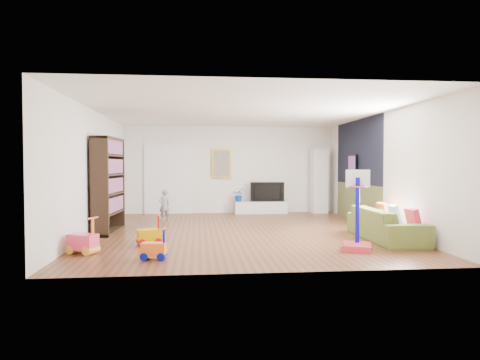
{
  "coord_description": "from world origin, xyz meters",
  "views": [
    {
      "loc": [
        -0.98,
        -9.58,
        1.51
      ],
      "look_at": [
        0.0,
        0.4,
        1.15
      ],
      "focal_mm": 32.0,
      "sensor_mm": 36.0,
      "label": 1
    }
  ],
  "objects": [
    {
      "name": "tv",
      "position": [
        1.15,
        3.52,
        0.68
      ],
      "size": [
        1.05,
        0.23,
        0.6
      ],
      "primitive_type": "imported",
      "rotation": [
        0.0,
        0.0,
        -0.09
      ],
      "color": "black",
      "rests_on": "media_console"
    },
    {
      "name": "bookshelf",
      "position": [
        -2.96,
        0.12,
        1.05
      ],
      "size": [
        0.47,
        1.47,
        2.11
      ],
      "primitive_type": "cube",
      "rotation": [
        0.0,
        0.0,
        -0.07
      ],
      "color": "black",
      "rests_on": "ground"
    },
    {
      "name": "ride_on_pink",
      "position": [
        -2.93,
        -2.17,
        0.31
      ],
      "size": [
        0.55,
        0.45,
        0.62
      ],
      "primitive_type": "cube",
      "rotation": [
        0.0,
        0.0,
        -0.42
      ],
      "color": "#FD3D5F",
      "rests_on": "ground"
    },
    {
      "name": "basketball_hoop",
      "position": [
        1.82,
        -2.31,
        0.71
      ],
      "size": [
        0.68,
        0.74,
        1.43
      ],
      "primitive_type": "cube",
      "rotation": [
        0.0,
        0.0,
        -0.38
      ],
      "color": "#C72B3B",
      "rests_on": "ground"
    },
    {
      "name": "pillow_center",
      "position": [
        2.94,
        -1.42,
        0.5
      ],
      "size": [
        0.17,
        0.41,
        0.4
      ],
      "primitive_type": "cube",
      "rotation": [
        0.0,
        0.0,
        -0.17
      ],
      "color": "silver",
      "rests_on": "sofa"
    },
    {
      "name": "ride_on_yellow",
      "position": [
        -1.9,
        -1.49,
        0.28
      ],
      "size": [
        0.48,
        0.37,
        0.56
      ],
      "primitive_type": "cube",
      "rotation": [
        0.0,
        0.0,
        0.29
      ],
      "color": "#D8A100",
      "rests_on": "ground"
    },
    {
      "name": "ceiling",
      "position": [
        0.0,
        0.0,
        2.7
      ],
      "size": [
        6.5,
        7.5,
        0.0
      ],
      "primitive_type": "cube",
      "color": "white",
      "rests_on": "ground"
    },
    {
      "name": "wall_left",
      "position": [
        -3.25,
        0.0,
        1.35
      ],
      "size": [
        0.0,
        7.5,
        2.7
      ],
      "primitive_type": "cube",
      "color": "silver",
      "rests_on": "ground"
    },
    {
      "name": "painting_back",
      "position": [
        -0.25,
        3.71,
        1.55
      ],
      "size": [
        0.62,
        0.06,
        0.92
      ],
      "primitive_type": "cube",
      "color": "gold",
      "rests_on": "wall_back"
    },
    {
      "name": "pillow_left",
      "position": [
        3.01,
        -2.0,
        0.5
      ],
      "size": [
        0.11,
        0.39,
        0.38
      ],
      "primitive_type": "cube",
      "rotation": [
        0.0,
        0.0,
        -0.01
      ],
      "color": "#D02E44",
      "rests_on": "sofa"
    },
    {
      "name": "navy_accent",
      "position": [
        3.23,
        1.4,
        1.85
      ],
      "size": [
        0.01,
        3.2,
        1.7
      ],
      "primitive_type": "cube",
      "color": "black",
      "rests_on": "wall_right"
    },
    {
      "name": "artwork_right",
      "position": [
        3.17,
        1.6,
        1.55
      ],
      "size": [
        0.04,
        0.56,
        0.46
      ],
      "primitive_type": "cube",
      "color": "#7F3F8C",
      "rests_on": "wall_right"
    },
    {
      "name": "vase_plant",
      "position": [
        0.28,
        3.49,
        0.58
      ],
      "size": [
        0.45,
        0.42,
        0.41
      ],
      "primitive_type": "imported",
      "rotation": [
        0.0,
        0.0,
        -0.31
      ],
      "color": "#083794",
      "rests_on": "media_console"
    },
    {
      "name": "media_console",
      "position": [
        0.95,
        3.48,
        0.19
      ],
      "size": [
        1.61,
        0.41,
        0.38
      ],
      "primitive_type": "cube",
      "rotation": [
        0.0,
        0.0,
        -0.0
      ],
      "color": "silver",
      "rests_on": "ground"
    },
    {
      "name": "child",
      "position": [
        -1.89,
        2.0,
        0.42
      ],
      "size": [
        0.37,
        0.34,
        0.84
      ],
      "primitive_type": "imported",
      "rotation": [
        0.0,
        0.0,
        3.72
      ],
      "color": "slate",
      "rests_on": "ground"
    },
    {
      "name": "pillow_right",
      "position": [
        2.98,
        -0.79,
        0.5
      ],
      "size": [
        0.11,
        0.38,
        0.38
      ],
      "primitive_type": "cube",
      "rotation": [
        0.0,
        0.0,
        0.02
      ],
      "color": "#BE5026",
      "rests_on": "sofa"
    },
    {
      "name": "tall_cabinet",
      "position": [
        2.78,
        3.46,
        1.0
      ],
      "size": [
        0.48,
        0.48,
        2.0
      ],
      "primitive_type": "cube",
      "rotation": [
        0.0,
        0.0,
        0.02
      ],
      "color": "white",
      "rests_on": "ground"
    },
    {
      "name": "olive_wainscot",
      "position": [
        3.23,
        1.4,
        0.5
      ],
      "size": [
        0.01,
        3.2,
        1.0
      ],
      "primitive_type": "cube",
      "color": "brown",
      "rests_on": "wall_right"
    },
    {
      "name": "wall_back",
      "position": [
        0.0,
        3.75,
        1.35
      ],
      "size": [
        6.5,
        0.0,
        2.7
      ],
      "primitive_type": "cube",
      "color": "silver",
      "rests_on": "ground"
    },
    {
      "name": "ride_on_orange",
      "position": [
        -1.69,
        -2.74,
        0.25
      ],
      "size": [
        0.41,
        0.28,
        0.5
      ],
      "primitive_type": "cube",
      "rotation": [
        0.0,
        0.0,
        -0.14
      ],
      "color": "orange",
      "rests_on": "ground"
    },
    {
      "name": "doorway",
      "position": [
        -1.9,
        3.71,
        1.05
      ],
      "size": [
        1.45,
        0.06,
        2.1
      ],
      "primitive_type": "cube",
      "color": "white",
      "rests_on": "ground"
    },
    {
      "name": "sofa",
      "position": [
        2.76,
        -1.4,
        0.32
      ],
      "size": [
        0.87,
        2.19,
        0.64
      ],
      "primitive_type": "imported",
      "rotation": [
        0.0,
        0.0,
        1.56
      ],
      "color": "#5F6F2C",
      "rests_on": "ground"
    },
    {
      "name": "floor",
      "position": [
        0.0,
        0.0,
        0.0
      ],
      "size": [
        6.5,
        7.5,
        0.0
      ],
      "primitive_type": "cube",
      "color": "brown",
      "rests_on": "ground"
    },
    {
      "name": "wall_front",
      "position": [
        0.0,
        -3.75,
        1.35
      ],
      "size": [
        6.5,
        0.0,
        2.7
      ],
      "primitive_type": "cube",
      "color": "white",
      "rests_on": "ground"
    },
    {
      "name": "wall_right",
      "position": [
        3.25,
        0.0,
        1.35
      ],
      "size": [
        0.0,
        7.5,
        2.7
      ],
      "primitive_type": "cube",
      "color": "silver",
      "rests_on": "ground"
    }
  ]
}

